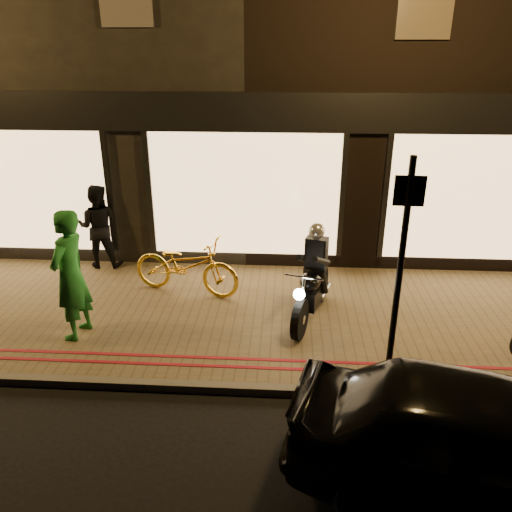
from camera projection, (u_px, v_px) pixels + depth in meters
The scene contains 11 objects.
ground at pixel (221, 394), 6.55m from camera, with size 90.00×90.00×0.00m, color black.
sidewalk at pixel (236, 316), 8.38m from camera, with size 50.00×4.00×0.12m, color brown.
kerb_stone at pixel (221, 388), 6.58m from camera, with size 50.00×0.14×0.12m, color #59544C.
red_kerb_lines at pixel (226, 362), 7.01m from camera, with size 50.00×0.26×0.01m.
building_row at pixel (260, 48), 13.22m from camera, with size 48.00×10.11×8.50m.
motorcycle at pixel (312, 283), 7.99m from camera, with size 0.81×1.89×1.59m.
sign_post at pixel (400, 266), 5.97m from camera, with size 0.35×0.08×3.00m.
bicycle_gold at pixel (186, 266), 8.86m from camera, with size 0.70×1.99×1.05m, color yellow.
person_green at pixel (70, 275), 7.33m from camera, with size 0.73×0.48×2.00m, color #1F7429.
person_dark at pixel (99, 226), 9.86m from camera, with size 0.82×0.64×1.68m, color black.
parked_car at pixel (490, 445), 4.80m from camera, with size 1.58×3.92×1.34m, color black.
Camera 1 is at (0.81, -5.32, 4.19)m, focal length 35.00 mm.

